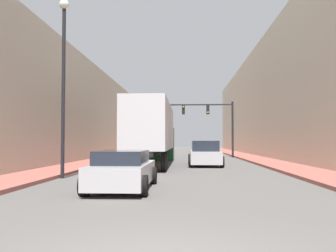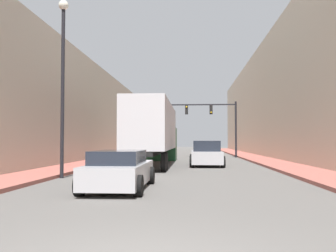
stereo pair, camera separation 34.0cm
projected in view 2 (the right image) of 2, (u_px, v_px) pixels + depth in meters
sidewalk_right at (255, 158)px, 34.21m from camera, size 2.53×80.00×0.15m
sidewalk_left at (116, 157)px, 35.05m from camera, size 2.53×80.00×0.15m
building_right at (302, 96)px, 34.16m from camera, size 6.00×80.00×11.56m
building_left at (72, 114)px, 35.50m from camera, size 6.00×80.00×8.41m
semi_truck at (155, 131)px, 25.56m from camera, size 2.40×14.33×4.00m
sedan_car at (120, 170)px, 12.59m from camera, size 1.99×4.57×1.31m
suv_car at (206, 154)px, 24.46m from camera, size 2.16×4.80×1.64m
traffic_signal_gantry at (216, 118)px, 37.10m from camera, size 7.41×0.35×5.54m
street_lamp at (63, 66)px, 16.54m from camera, size 0.44×0.44×7.90m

